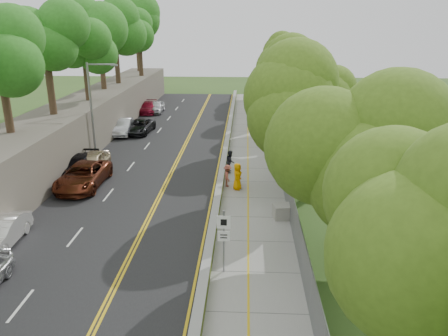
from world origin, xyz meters
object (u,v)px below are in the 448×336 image
at_px(streetlight, 94,105).
at_px(concrete_block, 284,211).
at_px(signpost, 224,235).
at_px(car_2, 83,176).
at_px(painter_0, 237,176).
at_px(car_1, 1,233).
at_px(construction_barrel, 269,134).
at_px(person_far, 254,122).

height_order(streetlight, concrete_block, streetlight).
distance_m(streetlight, concrete_block, 18.88).
distance_m(streetlight, signpost, 20.72).
relative_size(car_2, painter_0, 3.10).
distance_m(car_1, painter_0, 14.76).
bearing_deg(construction_barrel, car_1, -123.76).
height_order(signpost, construction_barrel, signpost).
bearing_deg(painter_0, signpost, -166.06).
xyz_separation_m(streetlight, painter_0, (11.91, -6.56, -3.65)).
xyz_separation_m(streetlight, person_far, (13.26, 10.70, -3.76)).
bearing_deg(construction_barrel, person_far, 113.34).
bearing_deg(streetlight, signpost, -55.92).
bearing_deg(person_far, painter_0, 78.04).
xyz_separation_m(signpost, car_2, (-10.40, 10.44, -1.11)).
distance_m(car_1, person_far, 29.04).
xyz_separation_m(streetlight, car_1, (-0.14, -15.07, -3.89)).
relative_size(construction_barrel, car_2, 0.14).
relative_size(streetlight, construction_barrel, 9.51).
bearing_deg(signpost, car_1, 170.53).
distance_m(painter_0, person_far, 17.30).
distance_m(concrete_block, car_1, 15.45).
distance_m(streetlight, car_1, 15.57).
bearing_deg(person_far, car_2, 47.38).
bearing_deg(concrete_block, painter_0, 122.67).
bearing_deg(person_far, streetlight, 31.40).
relative_size(painter_0, person_far, 1.14).
bearing_deg(streetlight, concrete_block, -36.69).
distance_m(signpost, car_2, 14.78).
bearing_deg(signpost, painter_0, 87.81).
bearing_deg(concrete_block, car_1, -164.71).
xyz_separation_m(signpost, car_1, (-11.65, 1.94, -1.22)).
relative_size(construction_barrel, person_far, 0.51).
height_order(streetlight, signpost, streetlight).
bearing_deg(person_far, car_1, 55.04).
distance_m(streetlight, person_far, 17.45).
bearing_deg(car_1, signpost, -12.12).
bearing_deg(painter_0, person_far, 11.66).
distance_m(streetlight, painter_0, 14.08).
height_order(car_1, car_2, car_2).
xyz_separation_m(streetlight, construction_barrel, (14.76, 7.22, -4.17)).
distance_m(concrete_block, painter_0, 5.31).
bearing_deg(car_2, car_1, -98.12).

